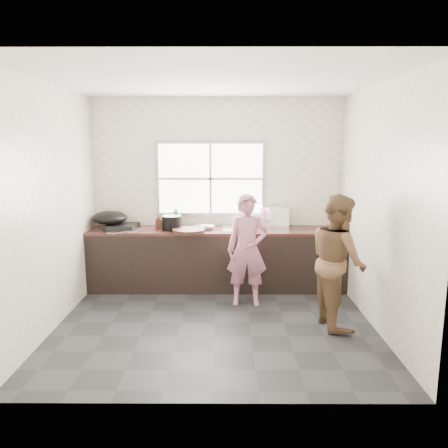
{
  "coord_description": "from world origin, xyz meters",
  "views": [
    {
      "loc": [
        0.13,
        -4.77,
        2.04
      ],
      "look_at": [
        0.1,
        0.65,
        1.05
      ],
      "focal_mm": 35.0,
      "sensor_mm": 36.0,
      "label": 1
    }
  ],
  "objects_px": {
    "bottle_green": "(176,216)",
    "bottle_brown_short": "(173,222)",
    "bowl_held": "(256,228)",
    "wok": "(110,218)",
    "black_pot": "(172,223)",
    "person_side": "(338,261)",
    "dish_rack": "(275,217)",
    "plate_food": "(172,226)",
    "glass_jar": "(164,224)",
    "bowl_mince": "(207,227)",
    "cutting_board": "(189,230)",
    "bowl_crabs": "(248,230)",
    "pot_lid_left": "(114,231)",
    "bottle_brown_tall": "(159,222)",
    "woman": "(247,253)",
    "pot_lid_right": "(133,230)",
    "burner": "(122,226)"
  },
  "relations": [
    {
      "from": "cutting_board",
      "to": "black_pot",
      "type": "height_order",
      "value": "black_pot"
    },
    {
      "from": "black_pot",
      "to": "wok",
      "type": "distance_m",
      "value": 0.91
    },
    {
      "from": "pot_lid_left",
      "to": "pot_lid_right",
      "type": "relative_size",
      "value": 0.98
    },
    {
      "from": "person_side",
      "to": "bowl_held",
      "type": "height_order",
      "value": "person_side"
    },
    {
      "from": "dish_rack",
      "to": "plate_food",
      "type": "bearing_deg",
      "value": -170.52
    },
    {
      "from": "bottle_brown_tall",
      "to": "wok",
      "type": "distance_m",
      "value": 0.71
    },
    {
      "from": "cutting_board",
      "to": "bowl_crabs",
      "type": "bearing_deg",
      "value": 0.0
    },
    {
      "from": "woman",
      "to": "pot_lid_right",
      "type": "height_order",
      "value": "woman"
    },
    {
      "from": "bowl_held",
      "to": "wok",
      "type": "xyz_separation_m",
      "value": [
        -2.08,
        0.15,
        0.12
      ]
    },
    {
      "from": "bowl_mince",
      "to": "bottle_brown_short",
      "type": "distance_m",
      "value": 0.51
    },
    {
      "from": "person_side",
      "to": "bowl_crabs",
      "type": "relative_size",
      "value": 8.63
    },
    {
      "from": "plate_food",
      "to": "burner",
      "type": "xyz_separation_m",
      "value": [
        -0.7,
        -0.09,
        0.02
      ]
    },
    {
      "from": "glass_jar",
      "to": "dish_rack",
      "type": "relative_size",
      "value": 0.27
    },
    {
      "from": "black_pot",
      "to": "bottle_green",
      "type": "xyz_separation_m",
      "value": [
        0.03,
        0.28,
        0.05
      ]
    },
    {
      "from": "person_side",
      "to": "glass_jar",
      "type": "xyz_separation_m",
      "value": [
        -2.15,
        1.4,
        0.16
      ]
    },
    {
      "from": "bowl_held",
      "to": "bottle_brown_short",
      "type": "relative_size",
      "value": 1.22
    },
    {
      "from": "bottle_green",
      "to": "pot_lid_right",
      "type": "distance_m",
      "value": 0.67
    },
    {
      "from": "person_side",
      "to": "burner",
      "type": "height_order",
      "value": "person_side"
    },
    {
      "from": "bottle_brown_tall",
      "to": "wok",
      "type": "bearing_deg",
      "value": 177.48
    },
    {
      "from": "burner",
      "to": "pot_lid_right",
      "type": "bearing_deg",
      "value": -39.58
    },
    {
      "from": "bottle_green",
      "to": "glass_jar",
      "type": "xyz_separation_m",
      "value": [
        -0.16,
        -0.15,
        -0.1
      ]
    },
    {
      "from": "bowl_crabs",
      "to": "bottle_brown_tall",
      "type": "relative_size",
      "value": 0.96
    },
    {
      "from": "woman",
      "to": "pot_lid_right",
      "type": "relative_size",
      "value": 5.31
    },
    {
      "from": "burner",
      "to": "dish_rack",
      "type": "height_order",
      "value": "dish_rack"
    },
    {
      "from": "woman",
      "to": "cutting_board",
      "type": "relative_size",
      "value": 2.97
    },
    {
      "from": "bowl_mince",
      "to": "plate_food",
      "type": "xyz_separation_m",
      "value": [
        -0.52,
        0.15,
        -0.02
      ]
    },
    {
      "from": "black_pot",
      "to": "person_side",
      "type": "bearing_deg",
      "value": -31.99
    },
    {
      "from": "bowl_mince",
      "to": "bottle_brown_short",
      "type": "height_order",
      "value": "bottle_brown_short"
    },
    {
      "from": "plate_food",
      "to": "wok",
      "type": "relative_size",
      "value": 0.5
    },
    {
      "from": "wok",
      "to": "dish_rack",
      "type": "relative_size",
      "value": 1.2
    },
    {
      "from": "black_pot",
      "to": "bottle_brown_tall",
      "type": "height_order",
      "value": "black_pot"
    },
    {
      "from": "person_side",
      "to": "pot_lid_left",
      "type": "height_order",
      "value": "person_side"
    },
    {
      "from": "bowl_crabs",
      "to": "bowl_held",
      "type": "bearing_deg",
      "value": 44.11
    },
    {
      "from": "plate_food",
      "to": "bottle_brown_tall",
      "type": "relative_size",
      "value": 1.35
    },
    {
      "from": "bottle_brown_tall",
      "to": "glass_jar",
      "type": "xyz_separation_m",
      "value": [
        0.06,
        0.06,
        -0.04
      ]
    },
    {
      "from": "bowl_crabs",
      "to": "wok",
      "type": "distance_m",
      "value": 1.98
    },
    {
      "from": "dish_rack",
      "to": "bowl_held",
      "type": "bearing_deg",
      "value": -131.22
    },
    {
      "from": "burner",
      "to": "bottle_brown_short",
      "type": "bearing_deg",
      "value": 4.92
    },
    {
      "from": "cutting_board",
      "to": "wok",
      "type": "distance_m",
      "value": 1.19
    },
    {
      "from": "glass_jar",
      "to": "wok",
      "type": "relative_size",
      "value": 0.23
    },
    {
      "from": "plate_food",
      "to": "pot_lid_left",
      "type": "height_order",
      "value": "plate_food"
    },
    {
      "from": "bowl_mince",
      "to": "black_pot",
      "type": "distance_m",
      "value": 0.5
    },
    {
      "from": "bottle_brown_tall",
      "to": "bottle_brown_short",
      "type": "bearing_deg",
      "value": 24.8
    },
    {
      "from": "bottle_brown_short",
      "to": "pot_lid_right",
      "type": "xyz_separation_m",
      "value": [
        -0.55,
        -0.21,
        -0.08
      ]
    },
    {
      "from": "bowl_mince",
      "to": "pot_lid_right",
      "type": "distance_m",
      "value": 1.04
    },
    {
      "from": "bottle_green",
      "to": "bottle_brown_short",
      "type": "xyz_separation_m",
      "value": [
        -0.03,
        -0.11,
        -0.07
      ]
    },
    {
      "from": "pot_lid_left",
      "to": "dish_rack",
      "type": "bearing_deg",
      "value": 8.9
    },
    {
      "from": "cutting_board",
      "to": "bowl_mince",
      "type": "bearing_deg",
      "value": 40.07
    },
    {
      "from": "bowl_crabs",
      "to": "dish_rack",
      "type": "relative_size",
      "value": 0.43
    },
    {
      "from": "bottle_green",
      "to": "bottle_brown_tall",
      "type": "height_order",
      "value": "bottle_green"
    }
  ]
}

